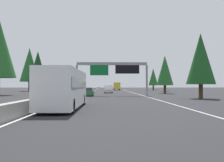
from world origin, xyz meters
The scene contains 16 objects.
ground_plane centered at (60.00, 0.00, 0.00)m, with size 320.00×320.00×0.00m, color #262628.
median_barrier centered at (80.00, 0.30, 0.45)m, with size 180.00×0.56×0.90m, color #9E9B93.
shoulder_stripe_right centered at (70.00, -11.52, 0.01)m, with size 160.00×0.16×0.01m, color silver.
shoulder_stripe_median centered at (70.00, -0.25, 0.01)m, with size 160.00×0.16×0.01m, color silver.
sign_gantry_overhead centered at (44.03, -6.04, 4.71)m, with size 0.50×12.68×5.92m.
bus_far_right centered at (19.30, -1.59, 1.72)m, with size 11.50×2.55×3.10m.
sedan_mid_left centered at (44.20, -1.72, 0.68)m, with size 4.40×1.80×1.47m.
pickup_distant_b centered at (62.90, -5.34, 0.91)m, with size 5.60×2.00×1.86m.
box_truck_distant_a centered at (100.47, -8.78, 1.61)m, with size 8.50×2.40×2.95m.
oncoming_near centered at (49.14, 2.69, 0.91)m, with size 5.60×2.00×1.86m.
conifer_right_near centered at (34.18, -18.08, 5.57)m, with size 4.04×4.04×9.17m.
conifer_right_mid centered at (57.41, -18.14, 5.25)m, with size 3.80×3.80×8.64m.
conifer_right_far centered at (81.55, -23.26, 5.16)m, with size 3.74×3.74×8.51m.
conifer_right_distant centered at (98.01, -22.55, 5.02)m, with size 3.64×3.64×8.28m.
conifer_left_mid centered at (80.93, 16.69, 7.66)m, with size 5.54×5.54×12.59m.
conifer_left_far centered at (82.75, 19.84, 8.41)m, with size 6.08×6.08×13.83m.
Camera 1 is at (-2.57, -5.04, 1.88)m, focal length 42.63 mm.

